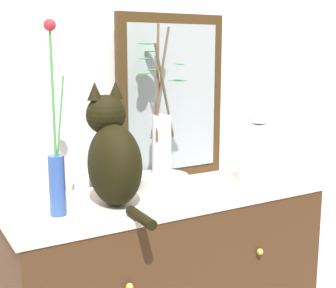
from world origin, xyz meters
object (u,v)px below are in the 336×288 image
cat_sitting (113,155)px  vase_slim_green (56,168)px  jar_lidded_porcelain (258,149)px  mirror_leaning (171,98)px  vase_glass_clear (161,135)px  bowl_porcelain (162,182)px

cat_sitting → vase_slim_green: (-0.20, -0.02, -0.02)m
cat_sitting → jar_lidded_porcelain: (0.57, -0.06, -0.03)m
vase_slim_green → jar_lidded_porcelain: vase_slim_green is taller
mirror_leaning → vase_glass_clear: bearing=-132.9°
vase_slim_green → jar_lidded_porcelain: 0.77m
mirror_leaning → jar_lidded_porcelain: size_ratio=2.10×
mirror_leaning → vase_slim_green: mirror_leaning is taller
mirror_leaning → bowl_porcelain: bearing=-132.3°
mirror_leaning → jar_lidded_porcelain: (0.23, -0.26, -0.18)m
mirror_leaning → jar_lidded_porcelain: 0.39m
bowl_porcelain → vase_glass_clear: (-0.00, 0.00, 0.18)m
mirror_leaning → cat_sitting: mirror_leaning is taller
mirror_leaning → vase_slim_green: 0.61m
cat_sitting → jar_lidded_porcelain: size_ratio=1.32×
vase_slim_green → bowl_porcelain: bearing=12.1°
vase_slim_green → bowl_porcelain: (0.42, 0.09, -0.12)m
cat_sitting → mirror_leaning: bearing=30.6°
vase_glass_clear → mirror_leaning: bearing=47.1°
cat_sitting → vase_slim_green: size_ratio=0.68×
mirror_leaning → bowl_porcelain: mirror_leaning is taller
cat_sitting → jar_lidded_porcelain: bearing=-5.6°
cat_sitting → jar_lidded_porcelain: cat_sitting is taller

